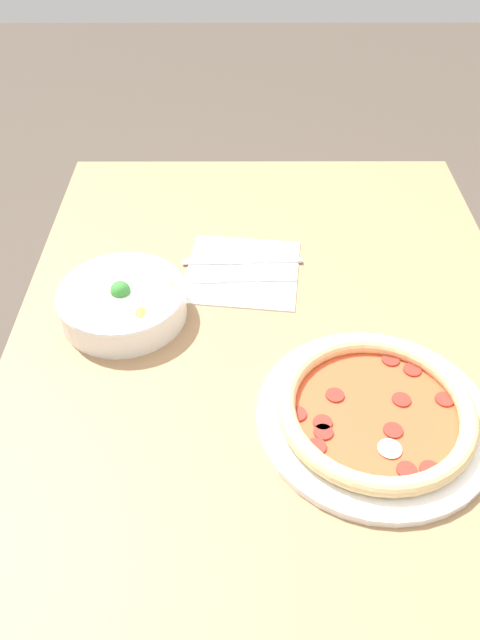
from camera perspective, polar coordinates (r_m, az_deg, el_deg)
The scene contains 7 objects.
ground_plane at distance 1.58m, azimuth 1.94°, elevation -22.11°, with size 8.00×8.00×0.00m, color #4C4238.
dining_table at distance 1.04m, azimuth 2.74°, elevation -7.10°, with size 1.20×0.83×0.74m.
pizza at distance 0.88m, azimuth 12.28°, elevation -8.24°, with size 0.33×0.33×0.04m.
bowl at distance 1.02m, azimuth -10.67°, elevation 1.72°, with size 0.21×0.21×0.07m.
napkin at distance 1.11m, azimuth 0.22°, elevation 4.49°, with size 0.22×0.22×0.00m.
fork at distance 1.09m, azimuth 0.33°, elevation 3.70°, with size 0.02×0.19×0.00m.
knife at distance 1.13m, azimuth 0.69°, elevation 5.40°, with size 0.02×0.22×0.01m.
Camera 1 is at (-0.68, 0.05, 1.43)m, focal length 35.00 mm.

